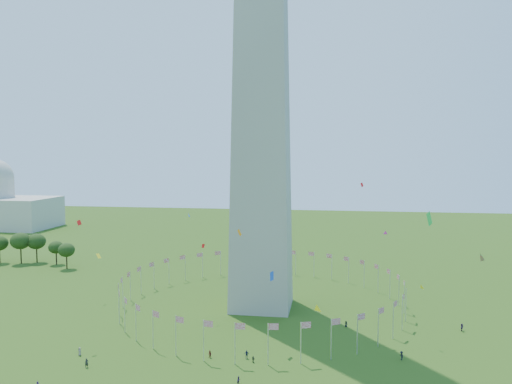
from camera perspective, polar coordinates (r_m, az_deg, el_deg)
washington_monument at (r=147.03m, az=0.68°, el=20.27°), size 16.80×16.80×169.00m
flag_ring at (r=146.97m, az=0.65°, el=-11.31°), size 80.24×80.24×9.00m
kites_aloft at (r=114.52m, az=5.71°, el=-7.44°), size 106.91×75.25×28.06m
tree_line_west at (r=223.88m, az=-25.79°, el=-6.02°), size 55.03×15.62×12.31m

